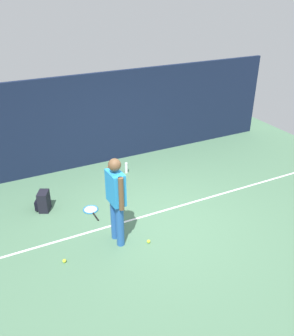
{
  "coord_description": "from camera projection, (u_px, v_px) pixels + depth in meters",
  "views": [
    {
      "loc": [
        -2.81,
        -5.24,
        4.29
      ],
      "look_at": [
        0.0,
        0.4,
        1.0
      ],
      "focal_mm": 38.15,
      "sensor_mm": 36.0,
      "label": 1
    }
  ],
  "objects": [
    {
      "name": "tennis_racket",
      "position": [
        91.0,
        210.0,
        7.53
      ],
      "size": [
        0.33,
        0.62,
        0.03
      ],
      "rotation": [
        0.0,
        0.0,
        1.6
      ],
      "color": "black",
      "rests_on": "ground"
    },
    {
      "name": "ground_plane",
      "position": [
        156.0,
        220.0,
        7.25
      ],
      "size": [
        12.0,
        12.0,
        0.0
      ],
      "primitive_type": "plane",
      "color": "#4C7556"
    },
    {
      "name": "back_fence",
      "position": [
        102.0,
        119.0,
        9.08
      ],
      "size": [
        10.0,
        0.1,
        2.37
      ],
      "primitive_type": "cube",
      "color": "#141E38",
      "rests_on": "ground"
    },
    {
      "name": "tennis_player",
      "position": [
        116.0,
        197.0,
        6.22
      ],
      "size": [
        0.24,
        0.53,
        1.7
      ],
      "rotation": [
        0.0,
        0.0,
        -1.52
      ],
      "color": "#2659A5",
      "rests_on": "ground"
    },
    {
      "name": "tennis_ball_near_player",
      "position": [
        149.0,
        241.0,
        6.59
      ],
      "size": [
        0.07,
        0.07,
        0.07
      ],
      "primitive_type": "sphere",
      "color": "#CCE033",
      "rests_on": "ground"
    },
    {
      "name": "water_bottle",
      "position": [
        126.0,
        168.0,
        8.97
      ],
      "size": [
        0.07,
        0.07,
        0.27
      ],
      "primitive_type": "cylinder",
      "color": "white",
      "rests_on": "ground"
    },
    {
      "name": "court_line",
      "position": [
        151.0,
        214.0,
        7.42
      ],
      "size": [
        9.0,
        0.05,
        0.0
      ],
      "primitive_type": "cube",
      "color": "white",
      "rests_on": "ground"
    },
    {
      "name": "tennis_ball_by_fence",
      "position": [
        111.0,
        190.0,
        8.23
      ],
      "size": [
        0.07,
        0.07,
        0.07
      ],
      "primitive_type": "sphere",
      "color": "#CCE033",
      "rests_on": "ground"
    },
    {
      "name": "backpack",
      "position": [
        43.0,
        201.0,
        7.46
      ],
      "size": [
        0.37,
        0.36,
        0.44
      ],
      "rotation": [
        0.0,
        0.0,
        4.25
      ],
      "color": "black",
      "rests_on": "ground"
    },
    {
      "name": "tennis_ball_mid_court",
      "position": [
        64.0,
        261.0,
        6.13
      ],
      "size": [
        0.07,
        0.07,
        0.07
      ],
      "primitive_type": "sphere",
      "color": "#CCE033",
      "rests_on": "ground"
    }
  ]
}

